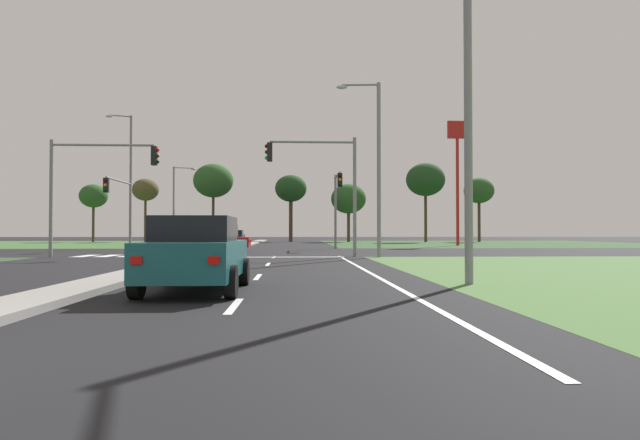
{
  "coord_description": "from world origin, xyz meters",
  "views": [
    {
      "loc": [
        4.53,
        -4.49,
        1.27
      ],
      "look_at": [
        6.18,
        31.13,
        2.03
      ],
      "focal_mm": 30.83,
      "sensor_mm": 36.0,
      "label": 1
    }
  ],
  "objects_px": {
    "treeline_fourth": "(291,189)",
    "car_navy_fourth": "(236,236)",
    "treeline_second": "(146,190)",
    "treeline_third": "(213,181)",
    "car_teal_second": "(196,253)",
    "pedestrian_at_median": "(236,231)",
    "fastfood_pole_sign": "(457,155)",
    "traffic_signal_near_left": "(91,176)",
    "car_red_third": "(215,240)",
    "street_lamp_near": "(472,77)",
    "traffic_signal_far_right": "(337,197)",
    "treeline_near": "(94,196)",
    "treeline_fifth": "(349,199)",
    "street_lamp_second": "(375,159)",
    "traffic_signal_far_left": "(121,199)",
    "treeline_seventh": "(425,180)",
    "street_lamp_fourth": "(176,200)",
    "traffic_signal_near_right": "(323,175)",
    "street_lamp_third": "(129,175)",
    "treeline_sixth": "(479,191)"
  },
  "relations": [
    {
      "from": "treeline_fourth",
      "to": "car_navy_fourth",
      "type": "bearing_deg",
      "value": -147.9
    },
    {
      "from": "traffic_signal_near_left",
      "to": "street_lamp_second",
      "type": "xyz_separation_m",
      "value": [
        14.22,
        -0.61,
        0.83
      ]
    },
    {
      "from": "traffic_signal_near_left",
      "to": "treeline_fourth",
      "type": "distance_m",
      "value": 42.91
    },
    {
      "from": "traffic_signal_far_right",
      "to": "treeline_fifth",
      "type": "bearing_deg",
      "value": 82.72
    },
    {
      "from": "treeline_second",
      "to": "traffic_signal_near_right",
      "type": "bearing_deg",
      "value": -64.28
    },
    {
      "from": "street_lamp_second",
      "to": "treeline_second",
      "type": "bearing_deg",
      "value": 118.16
    },
    {
      "from": "street_lamp_third",
      "to": "treeline_fourth",
      "type": "bearing_deg",
      "value": 62.3
    },
    {
      "from": "traffic_signal_far_right",
      "to": "treeline_second",
      "type": "relative_size",
      "value": 0.7
    },
    {
      "from": "car_navy_fourth",
      "to": "street_lamp_third",
      "type": "height_order",
      "value": "street_lamp_third"
    },
    {
      "from": "traffic_signal_far_right",
      "to": "treeline_near",
      "type": "bearing_deg",
      "value": 133.47
    },
    {
      "from": "treeline_second",
      "to": "treeline_third",
      "type": "relative_size",
      "value": 0.83
    },
    {
      "from": "traffic_signal_far_right",
      "to": "treeline_fourth",
      "type": "height_order",
      "value": "treeline_fourth"
    },
    {
      "from": "pedestrian_at_median",
      "to": "treeline_sixth",
      "type": "xyz_separation_m",
      "value": [
        27.74,
        25.04,
        5.09
      ]
    },
    {
      "from": "treeline_second",
      "to": "street_lamp_fourth",
      "type": "bearing_deg",
      "value": -57.41
    },
    {
      "from": "traffic_signal_far_left",
      "to": "street_lamp_fourth",
      "type": "bearing_deg",
      "value": 92.42
    },
    {
      "from": "street_lamp_second",
      "to": "treeline_sixth",
      "type": "height_order",
      "value": "street_lamp_second"
    },
    {
      "from": "pedestrian_at_median",
      "to": "treeline_near",
      "type": "xyz_separation_m",
      "value": [
        -20.29,
        26.11,
        4.35
      ]
    },
    {
      "from": "traffic_signal_far_left",
      "to": "fastfood_pole_sign",
      "type": "height_order",
      "value": "fastfood_pole_sign"
    },
    {
      "from": "car_red_third",
      "to": "street_lamp_near",
      "type": "xyz_separation_m",
      "value": [
        9.18,
        -21.24,
        4.24
      ]
    },
    {
      "from": "street_lamp_third",
      "to": "treeline_seventh",
      "type": "bearing_deg",
      "value": 36.33
    },
    {
      "from": "pedestrian_at_median",
      "to": "fastfood_pole_sign",
      "type": "height_order",
      "value": "fastfood_pole_sign"
    },
    {
      "from": "street_lamp_fourth",
      "to": "street_lamp_third",
      "type": "bearing_deg",
      "value": -91.26
    },
    {
      "from": "treeline_second",
      "to": "treeline_seventh",
      "type": "distance_m",
      "value": 34.99
    },
    {
      "from": "traffic_signal_far_left",
      "to": "street_lamp_third",
      "type": "relative_size",
      "value": 0.52
    },
    {
      "from": "car_red_third",
      "to": "street_lamp_near",
      "type": "height_order",
      "value": "street_lamp_near"
    },
    {
      "from": "street_lamp_third",
      "to": "fastfood_pole_sign",
      "type": "xyz_separation_m",
      "value": [
        28.35,
        4.68,
        2.49
      ]
    },
    {
      "from": "car_red_third",
      "to": "street_lamp_second",
      "type": "height_order",
      "value": "street_lamp_second"
    },
    {
      "from": "car_teal_second",
      "to": "street_lamp_fourth",
      "type": "distance_m",
      "value": 50.51
    },
    {
      "from": "treeline_second",
      "to": "treeline_third",
      "type": "bearing_deg",
      "value": -15.46
    },
    {
      "from": "treeline_seventh",
      "to": "treeline_third",
      "type": "bearing_deg",
      "value": 178.46
    },
    {
      "from": "street_lamp_near",
      "to": "treeline_third",
      "type": "relative_size",
      "value": 0.94
    },
    {
      "from": "car_red_third",
      "to": "street_lamp_second",
      "type": "xyz_separation_m",
      "value": [
        8.95,
        -6.91,
        4.16
      ]
    },
    {
      "from": "street_lamp_second",
      "to": "treeline_fifth",
      "type": "distance_m",
      "value": 40.95
    },
    {
      "from": "traffic_signal_far_right",
      "to": "car_navy_fourth",
      "type": "bearing_deg",
      "value": 111.07
    },
    {
      "from": "treeline_third",
      "to": "treeline_seventh",
      "type": "xyz_separation_m",
      "value": [
        26.01,
        -0.7,
        0.17
      ]
    },
    {
      "from": "fastfood_pole_sign",
      "to": "street_lamp_fourth",
      "type": "bearing_deg",
      "value": 158.07
    },
    {
      "from": "traffic_signal_near_left",
      "to": "treeline_seventh",
      "type": "xyz_separation_m",
      "value": [
        26.28,
        38.78,
        3.57
      ]
    },
    {
      "from": "car_teal_second",
      "to": "treeline_second",
      "type": "distance_m",
      "value": 60.63
    },
    {
      "from": "pedestrian_at_median",
      "to": "treeline_fourth",
      "type": "distance_m",
      "value": 27.57
    },
    {
      "from": "street_lamp_second",
      "to": "traffic_signal_near_left",
      "type": "bearing_deg",
      "value": 177.54
    },
    {
      "from": "car_teal_second",
      "to": "traffic_signal_near_right",
      "type": "bearing_deg",
      "value": 77.59
    },
    {
      "from": "treeline_second",
      "to": "treeline_fifth",
      "type": "bearing_deg",
      "value": -3.76
    },
    {
      "from": "traffic_signal_near_right",
      "to": "street_lamp_third",
      "type": "distance_m",
      "value": 22.71
    },
    {
      "from": "traffic_signal_near_left",
      "to": "treeline_seventh",
      "type": "height_order",
      "value": "treeline_seventh"
    },
    {
      "from": "pedestrian_at_median",
      "to": "treeline_fifth",
      "type": "relative_size",
      "value": 0.26
    },
    {
      "from": "street_lamp_near",
      "to": "fastfood_pole_sign",
      "type": "xyz_separation_m",
      "value": [
        10.68,
        36.71,
        3.37
      ]
    },
    {
      "from": "treeline_second",
      "to": "treeline_fourth",
      "type": "height_order",
      "value": "treeline_fourth"
    },
    {
      "from": "car_navy_fourth",
      "to": "traffic_signal_far_left",
      "type": "height_order",
      "value": "traffic_signal_far_left"
    },
    {
      "from": "treeline_second",
      "to": "fastfood_pole_sign",
      "type": "bearing_deg",
      "value": -30.9
    },
    {
      "from": "car_teal_second",
      "to": "car_navy_fourth",
      "type": "bearing_deg",
      "value": 95.18
    }
  ]
}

